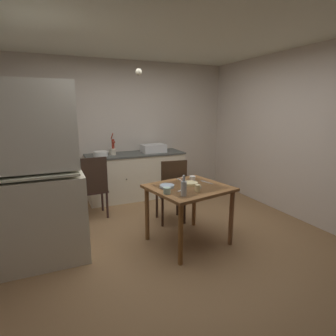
% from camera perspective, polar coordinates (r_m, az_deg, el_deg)
% --- Properties ---
extents(ground_plane, '(5.25, 5.25, 0.00)m').
position_cam_1_polar(ground_plane, '(3.79, 0.13, -14.27)').
color(ground_plane, olive).
extents(wall_back, '(4.32, 0.10, 2.57)m').
position_cam_1_polar(wall_back, '(5.46, -9.17, 7.97)').
color(wall_back, beige).
rests_on(wall_back, ground).
extents(wall_right, '(0.10, 4.35, 2.57)m').
position_cam_1_polar(wall_right, '(4.71, 25.17, 6.22)').
color(wall_right, beige).
rests_on(wall_right, ground).
extents(ceiling_slab, '(4.32, 4.35, 0.10)m').
position_cam_1_polar(ceiling_slab, '(3.50, 0.15, 27.67)').
color(ceiling_slab, silver).
extents(hutch_cabinet, '(1.05, 0.51, 1.98)m').
position_cam_1_polar(hutch_cabinet, '(3.22, -26.54, -2.90)').
color(hutch_cabinet, beige).
rests_on(hutch_cabinet, ground).
extents(counter_cabinet, '(1.83, 0.64, 0.86)m').
position_cam_1_polar(counter_cabinet, '(5.27, -6.70, -1.54)').
color(counter_cabinet, beige).
rests_on(counter_cabinet, ground).
extents(sink_basin, '(0.44, 0.34, 0.15)m').
position_cam_1_polar(sink_basin, '(5.28, -3.09, 4.18)').
color(sink_basin, silver).
rests_on(sink_basin, counter_cabinet).
extents(hand_pump, '(0.05, 0.27, 0.39)m').
position_cam_1_polar(hand_pump, '(5.10, -11.40, 4.68)').
color(hand_pump, maroon).
rests_on(hand_pump, counter_cabinet).
extents(mixing_bowl_counter, '(0.25, 0.25, 0.09)m').
position_cam_1_polar(mixing_bowl_counter, '(4.98, -13.88, 2.90)').
color(mixing_bowl_counter, white).
rests_on(mixing_bowl_counter, counter_cabinet).
extents(stoneware_crock, '(0.12, 0.12, 0.11)m').
position_cam_1_polar(stoneware_crock, '(5.06, -11.49, 3.32)').
color(stoneware_crock, beige).
rests_on(stoneware_crock, counter_cabinet).
extents(dining_table, '(1.06, 1.00, 0.75)m').
position_cam_1_polar(dining_table, '(3.44, 4.35, -5.58)').
color(dining_table, brown).
rests_on(dining_table, ground).
extents(chair_far_side, '(0.45, 0.45, 0.98)m').
position_cam_1_polar(chair_far_side, '(4.06, 0.79, -4.63)').
color(chair_far_side, '#3A2519').
rests_on(chair_far_side, ground).
extents(chair_by_counter, '(0.42, 0.42, 0.99)m').
position_cam_1_polar(chair_by_counter, '(4.38, -15.22, -3.80)').
color(chair_by_counter, '#392420').
rests_on(chair_by_counter, ground).
extents(serving_bowl_wide, '(0.18, 0.18, 0.03)m').
position_cam_1_polar(serving_bowl_wide, '(3.36, -0.21, -3.81)').
color(serving_bowl_wide, '#9EB2C6').
rests_on(serving_bowl_wide, dining_table).
extents(soup_bowl_small, '(0.19, 0.19, 0.03)m').
position_cam_1_polar(soup_bowl_small, '(3.49, 4.70, -3.23)').
color(soup_bowl_small, beige).
rests_on(soup_bowl_small, dining_table).
extents(mug_tall, '(0.06, 0.06, 0.06)m').
position_cam_1_polar(mug_tall, '(3.59, 3.16, -2.44)').
color(mug_tall, tan).
rests_on(mug_tall, dining_table).
extents(teacup_cream, '(0.07, 0.07, 0.08)m').
position_cam_1_polar(teacup_cream, '(3.20, 6.25, -4.23)').
color(teacup_cream, beige).
rests_on(teacup_cream, dining_table).
extents(teacup_mint, '(0.08, 0.08, 0.07)m').
position_cam_1_polar(teacup_mint, '(3.11, -0.21, -4.75)').
color(teacup_mint, '#ADD1C1').
rests_on(teacup_mint, dining_table).
extents(mug_dark, '(0.08, 0.08, 0.07)m').
position_cam_1_polar(mug_dark, '(3.66, 5.13, -2.19)').
color(mug_dark, white).
rests_on(mug_dark, dining_table).
extents(glass_bottle, '(0.06, 0.06, 0.23)m').
position_cam_1_polar(glass_bottle, '(3.03, 3.31, -4.16)').
color(glass_bottle, '#B7BCC1').
rests_on(glass_bottle, dining_table).
extents(table_knife, '(0.07, 0.21, 0.00)m').
position_cam_1_polar(table_knife, '(3.61, 8.10, -2.96)').
color(table_knife, silver).
rests_on(table_knife, dining_table).
extents(teaspoon_near_bowl, '(0.02, 0.16, 0.00)m').
position_cam_1_polar(teaspoon_near_bowl, '(3.71, 2.42, -2.44)').
color(teaspoon_near_bowl, beige).
rests_on(teaspoon_near_bowl, dining_table).
extents(teaspoon_by_cup, '(0.11, 0.08, 0.00)m').
position_cam_1_polar(teaspoon_by_cup, '(3.24, 2.70, -4.68)').
color(teaspoon_by_cup, beige).
rests_on(teaspoon_by_cup, dining_table).
extents(serving_spoon, '(0.10, 0.12, 0.00)m').
position_cam_1_polar(serving_spoon, '(3.36, 6.73, -4.14)').
color(serving_spoon, beige).
rests_on(serving_spoon, dining_table).
extents(pendant_bulb, '(0.08, 0.08, 0.08)m').
position_cam_1_polar(pendant_bulb, '(3.56, -6.15, 19.34)').
color(pendant_bulb, '#F9EFCC').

